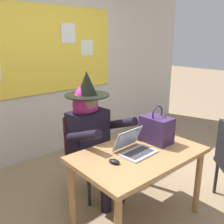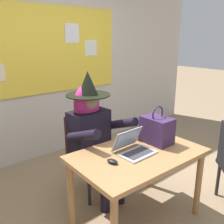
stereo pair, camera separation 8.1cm
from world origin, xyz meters
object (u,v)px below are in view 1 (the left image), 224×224
(computer_mouse, at_px, (114,161))
(handbag, at_px, (156,129))
(desk_main, at_px, (138,162))
(person_costumed, at_px, (92,129))
(chair_at_desk, at_px, (85,150))
(laptop, at_px, (135,147))

(computer_mouse, relative_size, handbag, 0.28)
(computer_mouse, bearing_deg, handbag, -6.59)
(desk_main, bearing_deg, person_costumed, 95.89)
(desk_main, distance_m, chair_at_desk, 0.75)
(desk_main, bearing_deg, laptop, 134.99)
(person_costumed, bearing_deg, handbag, 30.04)
(laptop, bearing_deg, chair_at_desk, 91.78)
(handbag, bearing_deg, chair_at_desk, 118.72)
(chair_at_desk, relative_size, person_costumed, 0.65)
(desk_main, distance_m, handbag, 0.39)
(desk_main, height_order, person_costumed, person_costumed)
(person_costumed, height_order, handbag, person_costumed)
(chair_at_desk, xyz_separation_m, person_costumed, (0.01, -0.12, 0.28))
(computer_mouse, bearing_deg, person_costumed, 57.32)
(chair_at_desk, bearing_deg, desk_main, 1.45)
(laptop, height_order, computer_mouse, laptop)
(desk_main, height_order, computer_mouse, computer_mouse)
(handbag, bearing_deg, computer_mouse, -175.48)
(computer_mouse, height_order, handbag, handbag)
(chair_at_desk, bearing_deg, computer_mouse, -21.78)
(person_costumed, distance_m, laptop, 0.59)
(chair_at_desk, distance_m, handbag, 0.86)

